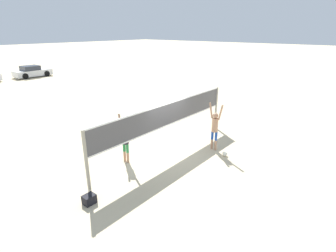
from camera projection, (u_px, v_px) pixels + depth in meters
ground_plane at (168, 152)px, 12.01m from camera, size 200.00×200.00×0.00m
volleyball_net at (168, 118)px, 11.43m from camera, size 8.47×0.12×2.35m
player_spiker at (215, 126)px, 11.91m from camera, size 0.28×0.72×2.22m
player_blocker at (125, 138)px, 10.79m from camera, size 0.28×0.70×2.08m
volleyball at (225, 154)px, 11.62m from camera, size 0.22×0.22×0.22m
gear_bag at (89, 199)px, 8.45m from camera, size 0.39×0.32×0.31m
parked_car_mid at (32, 72)px, 30.79m from camera, size 4.03×1.90×1.32m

